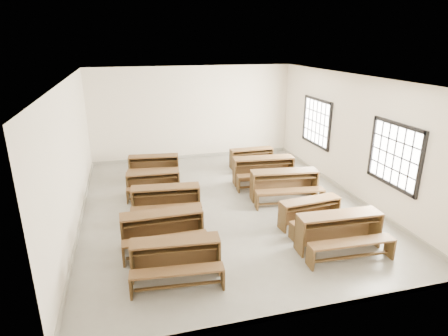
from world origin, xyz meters
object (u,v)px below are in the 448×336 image
object	(u,v)px
desk_set_7	(285,183)
desk_set_1	(163,227)
desk_set_5	(340,229)
desk_set_4	(154,165)
desk_set_0	(176,256)
desk_set_6	(311,211)
desk_set_3	(153,182)
desk_set_2	(166,199)
desk_set_9	(252,157)
desk_set_8	(264,169)

from	to	relation	value
desk_set_7	desk_set_1	bearing A→B (deg)	-148.30
desk_set_1	desk_set_5	size ratio (longest dim) A/B	0.95
desk_set_4	desk_set_0	bearing A→B (deg)	-83.69
desk_set_0	desk_set_6	world-z (taller)	desk_set_0
desk_set_7	desk_set_0	bearing A→B (deg)	-133.83
desk_set_7	desk_set_3	bearing A→B (deg)	166.73
desk_set_2	desk_set_4	xyz separation A→B (m)	(-0.06, 2.77, -0.03)
desk_set_1	desk_set_2	xyz separation A→B (m)	(0.23, 1.41, -0.01)
desk_set_4	desk_set_6	bearing A→B (deg)	-46.02
desk_set_1	desk_set_9	xyz separation A→B (m)	(3.38, 4.27, -0.06)
desk_set_1	desk_set_8	xyz separation A→B (m)	(3.24, 2.80, 0.03)
desk_set_5	desk_set_0	bearing A→B (deg)	-176.52
desk_set_4	desk_set_6	distance (m)	5.22
desk_set_2	desk_set_3	size ratio (longest dim) A/B	1.17
desk_set_6	desk_set_9	distance (m)	4.25
desk_set_1	desk_set_4	world-z (taller)	desk_set_1
desk_set_5	desk_set_9	xyz separation A→B (m)	(-0.03, 5.31, -0.07)
desk_set_0	desk_set_1	bearing A→B (deg)	101.52
desk_set_0	desk_set_5	size ratio (longest dim) A/B	0.94
desk_set_0	desk_set_2	world-z (taller)	desk_set_2
desk_set_0	desk_set_9	size ratio (longest dim) A/B	1.15
desk_set_5	desk_set_8	distance (m)	3.84
desk_set_5	desk_set_8	bearing A→B (deg)	94.94
desk_set_0	desk_set_4	size ratio (longest dim) A/B	1.03
desk_set_1	desk_set_7	world-z (taller)	desk_set_7
desk_set_2	desk_set_5	xyz separation A→B (m)	(3.18, -2.45, 0.02)
desk_set_4	desk_set_9	world-z (taller)	desk_set_4
desk_set_2	desk_set_7	size ratio (longest dim) A/B	0.92
desk_set_3	desk_set_7	world-z (taller)	desk_set_7
desk_set_4	desk_set_5	bearing A→B (deg)	-51.31
desk_set_5	desk_set_7	size ratio (longest dim) A/B	0.94
desk_set_0	desk_set_9	bearing A→B (deg)	64.11
desk_set_2	desk_set_9	xyz separation A→B (m)	(3.14, 2.85, -0.05)
desk_set_6	desk_set_7	world-z (taller)	desk_set_7
desk_set_1	desk_set_8	size ratio (longest dim) A/B	0.90
desk_set_0	desk_set_8	distance (m)	5.00
desk_set_4	desk_set_7	size ratio (longest dim) A/B	0.86
desk_set_2	desk_set_3	xyz separation A→B (m)	(-0.19, 1.36, -0.05)
desk_set_0	desk_set_5	distance (m)	3.29
desk_set_5	desk_set_6	size ratio (longest dim) A/B	1.17
desk_set_8	desk_set_6	bearing A→B (deg)	-82.85
desk_set_1	desk_set_7	distance (m)	3.71
desk_set_0	desk_set_4	bearing A→B (deg)	94.77
desk_set_4	desk_set_6	world-z (taller)	desk_set_4
desk_set_3	desk_set_9	world-z (taller)	desk_set_9
desk_set_5	desk_set_7	distance (m)	2.61
desk_set_2	desk_set_9	distance (m)	4.25
desk_set_0	desk_set_8	xyz separation A→B (m)	(3.12, 3.90, 0.05)
desk_set_2	desk_set_6	world-z (taller)	desk_set_2
desk_set_1	desk_set_8	bearing A→B (deg)	40.04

